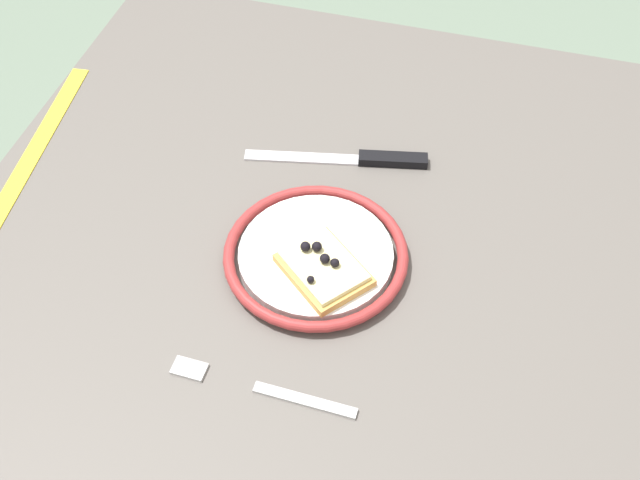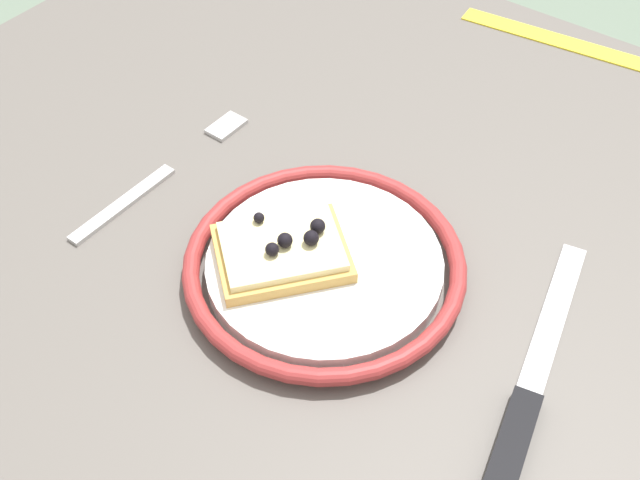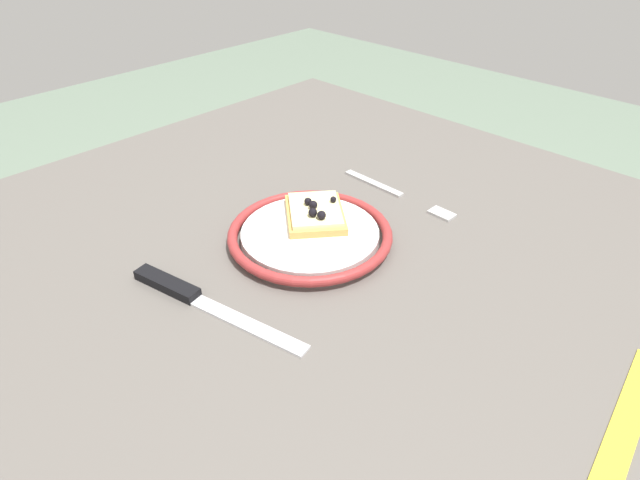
{
  "view_description": "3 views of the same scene",
  "coord_description": "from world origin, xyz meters",
  "px_view_note": "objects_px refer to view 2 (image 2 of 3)",
  "views": [
    {
      "loc": [
        -0.55,
        -0.14,
        1.42
      ],
      "look_at": [
        0.02,
        0.02,
        0.72
      ],
      "focal_mm": 44.04,
      "sensor_mm": 36.0,
      "label": 1
    },
    {
      "loc": [
        0.23,
        -0.3,
        1.16
      ],
      "look_at": [
        -0.01,
        0.03,
        0.73
      ],
      "focal_mm": 43.85,
      "sensor_mm": 36.0,
      "label": 2
    },
    {
      "loc": [
        0.41,
        0.43,
        1.1
      ],
      "look_at": [
        0.0,
        0.04,
        0.71
      ],
      "focal_mm": 30.06,
      "sensor_mm": 36.0,
      "label": 3
    }
  ],
  "objects_px": {
    "plate": "(323,264)",
    "pizza_slice_near": "(286,247)",
    "dining_table": "(312,349)",
    "fork": "(164,173)",
    "knife": "(523,411)",
    "measuring_tape": "(624,60)"
  },
  "relations": [
    {
      "from": "knife",
      "to": "measuring_tape",
      "type": "bearing_deg",
      "value": 103.19
    },
    {
      "from": "plate",
      "to": "fork",
      "type": "distance_m",
      "value": 0.18
    },
    {
      "from": "knife",
      "to": "measuring_tape",
      "type": "height_order",
      "value": "knife"
    },
    {
      "from": "fork",
      "to": "measuring_tape",
      "type": "bearing_deg",
      "value": 57.52
    },
    {
      "from": "plate",
      "to": "pizza_slice_near",
      "type": "xyz_separation_m",
      "value": [
        -0.03,
        -0.01,
        0.01
      ]
    },
    {
      "from": "dining_table",
      "to": "knife",
      "type": "xyz_separation_m",
      "value": [
        0.18,
        -0.0,
        0.09
      ]
    },
    {
      "from": "plate",
      "to": "pizza_slice_near",
      "type": "height_order",
      "value": "pizza_slice_near"
    },
    {
      "from": "dining_table",
      "to": "measuring_tape",
      "type": "distance_m",
      "value": 0.44
    },
    {
      "from": "dining_table",
      "to": "plate",
      "type": "xyz_separation_m",
      "value": [
        -0.0,
        0.02,
        0.09
      ]
    },
    {
      "from": "pizza_slice_near",
      "to": "fork",
      "type": "relative_size",
      "value": 0.61
    },
    {
      "from": "plate",
      "to": "knife",
      "type": "relative_size",
      "value": 0.91
    },
    {
      "from": "pizza_slice_near",
      "to": "knife",
      "type": "relative_size",
      "value": 0.52
    },
    {
      "from": "plate",
      "to": "fork",
      "type": "relative_size",
      "value": 1.08
    },
    {
      "from": "measuring_tape",
      "to": "dining_table",
      "type": "bearing_deg",
      "value": -106.63
    },
    {
      "from": "dining_table",
      "to": "measuring_tape",
      "type": "xyz_separation_m",
      "value": [
        0.08,
        0.43,
        0.08
      ]
    },
    {
      "from": "knife",
      "to": "plate",
      "type": "bearing_deg",
      "value": 173.63
    },
    {
      "from": "plate",
      "to": "knife",
      "type": "height_order",
      "value": "plate"
    },
    {
      "from": "pizza_slice_near",
      "to": "fork",
      "type": "distance_m",
      "value": 0.16
    },
    {
      "from": "knife",
      "to": "dining_table",
      "type": "bearing_deg",
      "value": 179.11
    },
    {
      "from": "knife",
      "to": "fork",
      "type": "xyz_separation_m",
      "value": [
        -0.36,
        0.03,
        -0.0
      ]
    },
    {
      "from": "dining_table",
      "to": "pizza_slice_near",
      "type": "relative_size",
      "value": 7.9
    },
    {
      "from": "pizza_slice_near",
      "to": "fork",
      "type": "bearing_deg",
      "value": 172.12
    }
  ]
}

